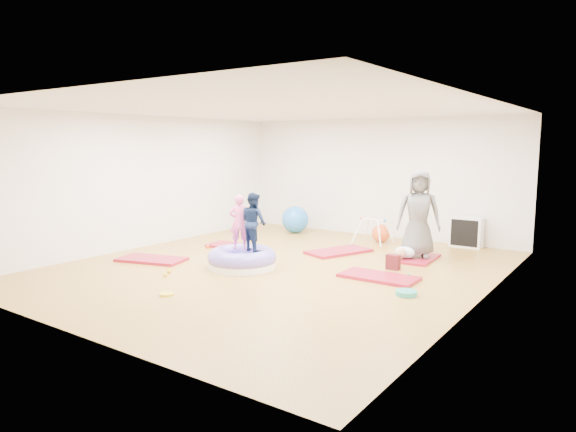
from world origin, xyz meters
The scene contains 19 objects.
room centered at (0.00, 0.00, 1.40)m, with size 7.01×8.01×2.81m.
gym_mat_front_left centered at (-2.29, -0.95, 0.03)m, with size 1.27×0.63×0.05m, color #AA1234.
gym_mat_mid_left centered at (-1.84, 0.94, 0.02)m, with size 1.19×0.59×0.05m, color #AA1234.
gym_mat_center_back centered at (0.27, 1.72, 0.03)m, with size 1.32×0.66×0.06m, color #AA1234.
gym_mat_right centered at (1.80, 0.34, 0.03)m, with size 1.26×0.63×0.05m, color #AA1234.
gym_mat_rear_right centered at (1.85, 2.05, 0.02)m, with size 1.10×0.55×0.05m, color #AA1234.
inflatable_cushion centered at (-0.52, -0.39, 0.15)m, with size 1.24×1.24×0.39m.
child_pink centered at (-0.67, -0.28, 0.85)m, with size 0.36×0.24×0.99m, color #EB589E.
child_navy centered at (-0.35, -0.27, 0.88)m, with size 0.51×0.40×1.05m, color #0F1B3B.
adult_caregiver centered at (1.78, 2.10, 0.88)m, with size 0.82×0.53×1.67m, color #515151.
infant centered at (1.64, 1.80, 0.16)m, with size 0.39×0.40×0.23m.
ball_pit_balls centered at (-0.67, -0.16, 0.04)m, with size 4.50×2.49×0.07m.
exercise_ball_blue centered at (-1.80, 3.19, 0.33)m, with size 0.67×0.67×0.67m, color blue.
exercise_ball_orange centered at (0.49, 3.26, 0.20)m, with size 0.41×0.41×0.41m, color #DF5721.
infant_play_gym centered at (0.44, 2.93, 0.38)m, with size 0.74×0.70×0.57m.
cube_shelf centered at (2.22, 3.79, 0.33)m, with size 0.66×0.32×0.66m.
balance_disc centered at (2.54, -0.31, 0.04)m, with size 0.32×0.32×0.07m, color teal.
backpack centered at (1.74, 1.05, 0.13)m, with size 0.23×0.14×0.27m, color maroon.
yellow_toy centered at (-0.35, -2.31, 0.02)m, with size 0.21×0.21×0.03m, color yellow.
Camera 1 is at (5.29, -7.26, 2.20)m, focal length 32.00 mm.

